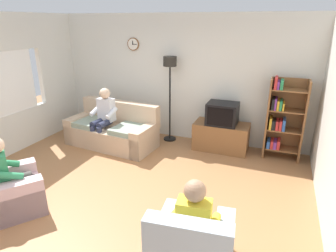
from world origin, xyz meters
name	(u,v)px	position (x,y,z in m)	size (l,w,h in m)	color
ground_plane	(122,195)	(0.00, 0.00, 0.00)	(12.00, 12.00, 0.00)	#9E6B42
back_wall_assembly	(180,78)	(0.00, 2.66, 1.35)	(6.20, 0.17, 2.70)	silver
couch	(113,131)	(-1.15, 1.63, 0.31)	(1.97, 1.04, 0.90)	tan
tv_stand	(221,136)	(1.07, 2.25, 0.28)	(1.10, 0.56, 0.57)	brown
tv	(222,114)	(1.07, 2.23, 0.79)	(0.60, 0.49, 0.44)	black
bookshelf	(282,119)	(2.19, 2.32, 0.79)	(0.68, 0.36, 1.58)	brown
floor_lamp	(170,76)	(-0.11, 2.35, 1.45)	(0.28, 0.28, 1.85)	black
armchair_near_window	(5,193)	(-1.28, -0.94, 0.29)	(1.17, 1.18, 0.90)	beige
armchair_near_bookshelf	(193,251)	(1.45, -1.01, 0.29)	(0.90, 0.97, 0.90)	#9EADBC
person_on_couch	(103,115)	(-1.28, 1.53, 0.70)	(0.54, 0.56, 1.24)	silver
person_in_left_armchair	(8,171)	(-1.23, -0.87, 0.60)	(0.62, 0.64, 1.12)	#338C59
person_in_right_armchair	(195,220)	(1.44, -0.92, 0.60)	(0.55, 0.57, 1.12)	yellow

